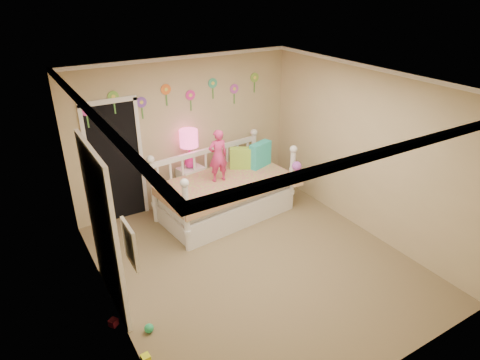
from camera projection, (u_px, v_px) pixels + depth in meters
floor at (256, 262)px, 6.06m from camera, size 4.00×4.50×0.01m
ceiling at (259, 83)px, 4.92m from camera, size 4.00×4.50×0.01m
back_wall at (186, 133)px, 7.22m from camera, size 4.00×0.01×2.60m
left_wall at (104, 224)px, 4.56m from camera, size 0.01×4.50×2.60m
right_wall at (366, 152)px, 6.42m from camera, size 0.01×4.50×2.60m
crown_molding at (259, 85)px, 4.94m from camera, size 4.00×4.50×0.06m
daybed at (225, 183)px, 7.03m from camera, size 2.34×1.43×1.21m
pillow_turquoise at (260, 155)px, 7.39m from camera, size 0.47×0.29×0.44m
pillow_lime at (241, 158)px, 7.33m from camera, size 0.42×0.33×0.38m
child at (218, 156)px, 6.76m from camera, size 0.34×0.24×0.89m
nightstand at (191, 186)px, 7.49m from camera, size 0.47×0.39×0.71m
table_lamp at (189, 143)px, 7.13m from camera, size 0.32×0.32×0.69m
closet_doorway at (116, 162)px, 6.75m from camera, size 0.90×0.04×2.07m
flower_decals at (179, 97)px, 6.89m from camera, size 3.40×0.02×0.50m
mirror_closet at (103, 229)px, 4.92m from camera, size 0.07×1.30×2.10m
wall_picture at (130, 244)px, 3.78m from camera, size 0.05×0.34×0.42m
hanging_bag at (297, 175)px, 7.01m from camera, size 0.20×0.16×0.36m
toy_scatter at (159, 341)px, 4.69m from camera, size 0.96×1.39×0.11m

